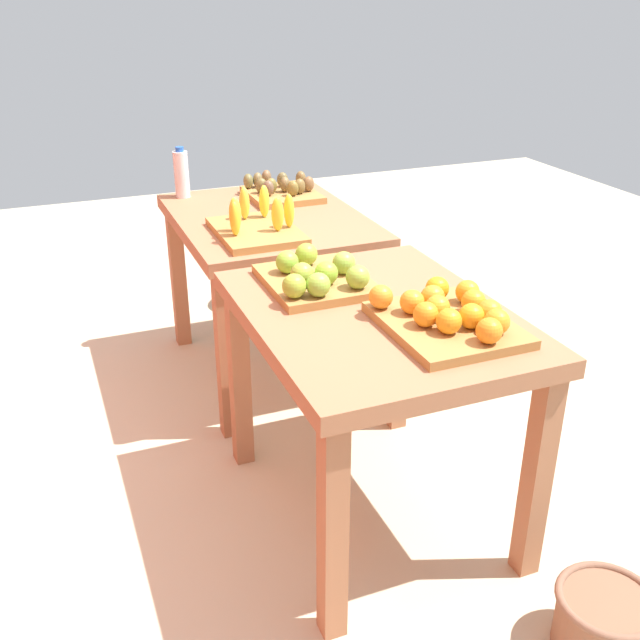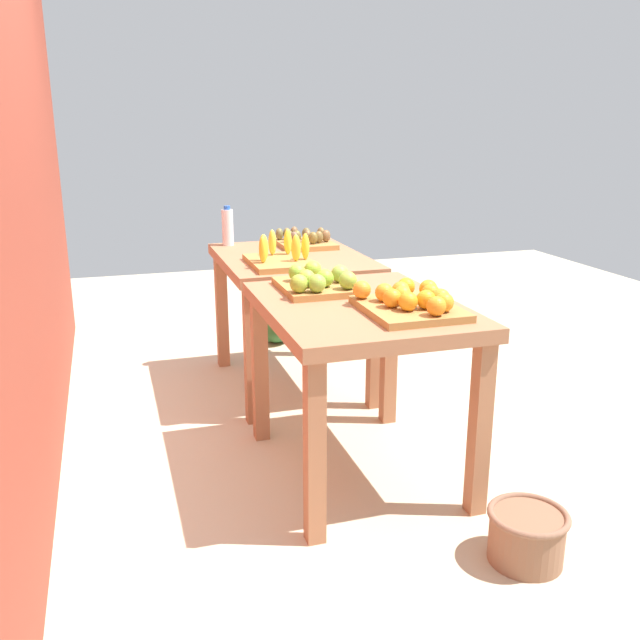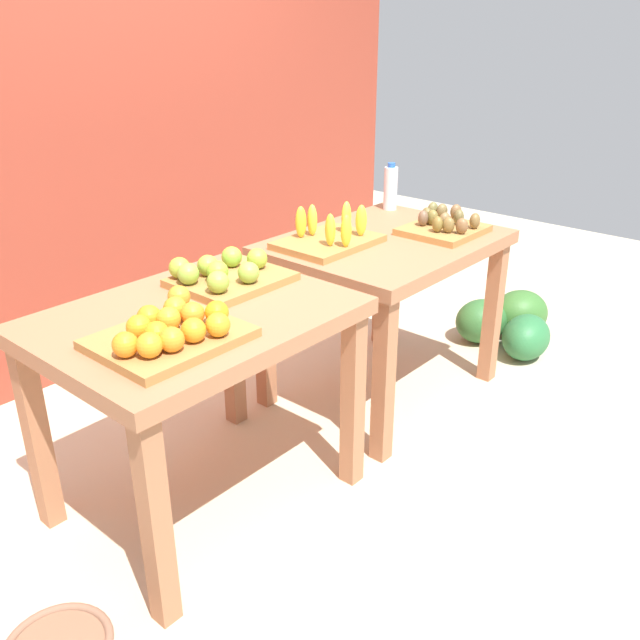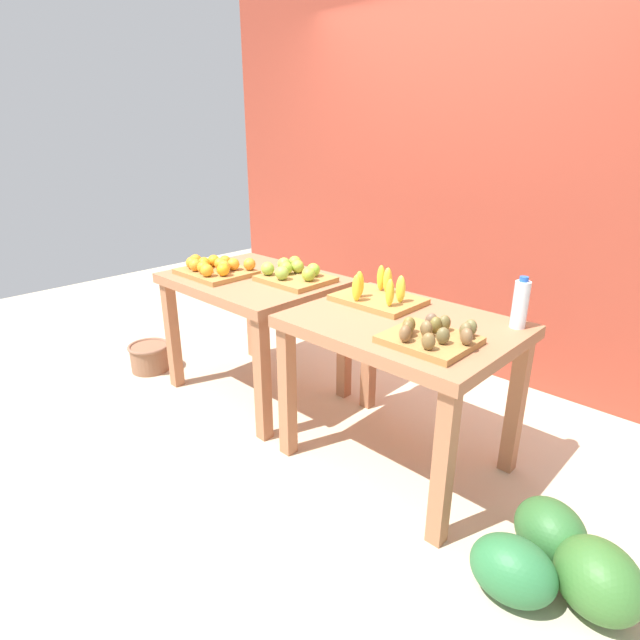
% 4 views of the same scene
% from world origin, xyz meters
% --- Properties ---
extents(ground_plane, '(8.00, 8.00, 0.00)m').
position_xyz_m(ground_plane, '(0.00, 0.00, 0.00)').
color(ground_plane, '#C4B597').
extents(display_table_left, '(1.04, 0.80, 0.79)m').
position_xyz_m(display_table_left, '(-0.56, 0.00, 0.67)').
color(display_table_left, '#A16746').
rests_on(display_table_left, ground_plane).
extents(display_table_right, '(1.04, 0.80, 0.79)m').
position_xyz_m(display_table_right, '(0.56, 0.00, 0.67)').
color(display_table_right, '#A16746').
rests_on(display_table_right, ground_plane).
extents(orange_bin, '(0.45, 0.37, 0.11)m').
position_xyz_m(orange_bin, '(-0.76, -0.14, 0.83)').
color(orange_bin, '#A9753D').
rests_on(orange_bin, display_table_left).
extents(apple_bin, '(0.41, 0.35, 0.11)m').
position_xyz_m(apple_bin, '(-0.31, 0.11, 0.83)').
color(apple_bin, '#A9753D').
rests_on(apple_bin, display_table_left).
extents(banana_crate, '(0.44, 0.32, 0.17)m').
position_xyz_m(banana_crate, '(0.31, 0.13, 0.83)').
color(banana_crate, '#A9753D').
rests_on(banana_crate, display_table_right).
extents(kiwi_bin, '(0.37, 0.32, 0.10)m').
position_xyz_m(kiwi_bin, '(0.81, -0.15, 0.83)').
color(kiwi_bin, '#A9753D').
rests_on(kiwi_bin, display_table_right).
extents(water_bottle, '(0.07, 0.07, 0.24)m').
position_xyz_m(water_bottle, '(0.99, 0.29, 0.90)').
color(water_bottle, silver).
rests_on(water_bottle, display_table_right).
extents(watermelon_pile, '(0.62, 0.61, 0.28)m').
position_xyz_m(watermelon_pile, '(1.47, -0.24, 0.13)').
color(watermelon_pile, '#366A2C').
rests_on(watermelon_pile, ground_plane).
extents(wicker_basket, '(0.29, 0.29, 0.20)m').
position_xyz_m(wicker_basket, '(-1.37, -0.35, 0.10)').
color(wicker_basket, '#895C43').
rests_on(wicker_basket, ground_plane).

